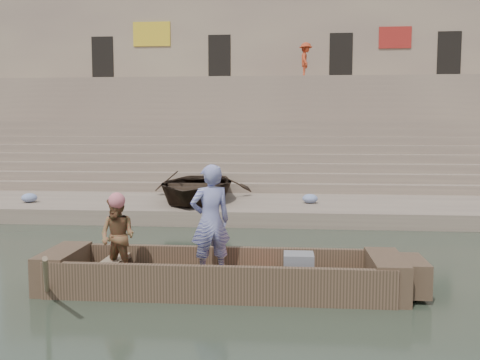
# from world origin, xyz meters

# --- Properties ---
(ground) EXTENTS (120.00, 120.00, 0.00)m
(ground) POSITION_xyz_m (0.00, 0.00, 0.00)
(ground) COLOR #293427
(ground) RESTS_ON ground
(lower_landing) EXTENTS (32.00, 4.00, 0.40)m
(lower_landing) POSITION_xyz_m (0.00, 8.00, 0.20)
(lower_landing) COLOR gray
(lower_landing) RESTS_ON ground
(mid_landing) EXTENTS (32.00, 3.00, 2.80)m
(mid_landing) POSITION_xyz_m (0.00, 15.50, 1.40)
(mid_landing) COLOR gray
(mid_landing) RESTS_ON ground
(upper_landing) EXTENTS (32.00, 3.00, 5.20)m
(upper_landing) POSITION_xyz_m (0.00, 22.50, 2.60)
(upper_landing) COLOR gray
(upper_landing) RESTS_ON ground
(ghat_steps) EXTENTS (32.00, 11.00, 5.20)m
(ghat_steps) POSITION_xyz_m (0.00, 17.19, 1.80)
(ghat_steps) COLOR gray
(ghat_steps) RESTS_ON ground
(building_wall) EXTENTS (32.00, 5.07, 11.20)m
(building_wall) POSITION_xyz_m (0.00, 26.50, 5.60)
(building_wall) COLOR #9D8A6A
(building_wall) RESTS_ON ground
(main_rowboat) EXTENTS (5.00, 1.30, 0.22)m
(main_rowboat) POSITION_xyz_m (0.95, 0.78, 0.11)
(main_rowboat) COLOR brown
(main_rowboat) RESTS_ON ground
(rowboat_trim) EXTENTS (6.04, 2.63, 1.93)m
(rowboat_trim) POSITION_xyz_m (1.16, 0.77, 0.31)
(rowboat_trim) COLOR brown
(rowboat_trim) RESTS_ON ground
(standing_man) EXTENTS (0.76, 0.65, 1.77)m
(standing_man) POSITION_xyz_m (0.80, 0.81, 1.10)
(standing_man) COLOR navy
(standing_man) RESTS_ON main_rowboat
(rowing_man) EXTENTS (0.73, 0.65, 1.26)m
(rowing_man) POSITION_xyz_m (-0.65, 0.69, 0.85)
(rowing_man) COLOR #21642C
(rowing_man) RESTS_ON main_rowboat
(television) EXTENTS (0.46, 0.42, 0.40)m
(television) POSITION_xyz_m (2.16, 0.78, 0.42)
(television) COLOR slate
(television) RESTS_ON main_rowboat
(beached_rowboat) EXTENTS (3.13, 4.36, 0.90)m
(beached_rowboat) POSITION_xyz_m (-0.67, 7.94, 0.85)
(beached_rowboat) COLOR #2D2116
(beached_rowboat) RESTS_ON lower_landing
(pedestrian) EXTENTS (0.76, 1.27, 1.93)m
(pedestrian) POSITION_xyz_m (2.95, 22.25, 6.16)
(pedestrian) COLOR #B03B1D
(pedestrian) RESTS_ON upper_landing
(cloth_bundles) EXTENTS (8.49, 0.98, 0.26)m
(cloth_bundles) POSITION_xyz_m (-1.38, 7.54, 0.53)
(cloth_bundles) COLOR #3F5999
(cloth_bundles) RESTS_ON lower_landing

